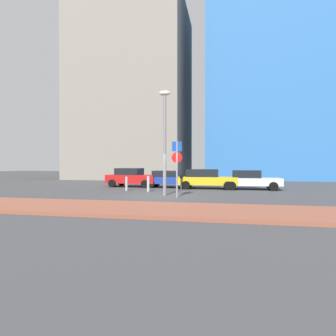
{
  "coord_description": "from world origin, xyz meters",
  "views": [
    {
      "loc": [
        3.82,
        -16.32,
        1.85
      ],
      "look_at": [
        -0.04,
        2.25,
        1.64
      ],
      "focal_mm": 30.1,
      "sensor_mm": 36.0,
      "label": 1
    }
  ],
  "objects_px": {
    "parked_car_blue": "(169,179)",
    "parked_car_white": "(250,180)",
    "parking_meter": "(181,181)",
    "parking_sign_post": "(177,162)",
    "parked_car_red": "(132,177)",
    "parked_car_yellow": "(206,179)",
    "traffic_bollard_mid": "(126,184)",
    "street_lamp": "(165,133)",
    "traffic_bollard_near": "(148,184)"
  },
  "relations": [
    {
      "from": "parked_car_red",
      "to": "parking_sign_post",
      "type": "bearing_deg",
      "value": -53.78
    },
    {
      "from": "parked_car_blue",
      "to": "parking_sign_post",
      "type": "height_order",
      "value": "parking_sign_post"
    },
    {
      "from": "parked_car_red",
      "to": "traffic_bollard_near",
      "type": "height_order",
      "value": "parked_car_red"
    },
    {
      "from": "parked_car_yellow",
      "to": "street_lamp",
      "type": "relative_size",
      "value": 0.72
    },
    {
      "from": "street_lamp",
      "to": "traffic_bollard_near",
      "type": "height_order",
      "value": "street_lamp"
    },
    {
      "from": "traffic_bollard_near",
      "to": "parking_sign_post",
      "type": "bearing_deg",
      "value": -50.07
    },
    {
      "from": "parked_car_yellow",
      "to": "parked_car_blue",
      "type": "bearing_deg",
      "value": 167.74
    },
    {
      "from": "traffic_bollard_near",
      "to": "parking_meter",
      "type": "bearing_deg",
      "value": -31.05
    },
    {
      "from": "parked_car_red",
      "to": "street_lamp",
      "type": "xyz_separation_m",
      "value": [
        4.15,
        -5.97,
        2.97
      ]
    },
    {
      "from": "traffic_bollard_near",
      "to": "parked_car_red",
      "type": "bearing_deg",
      "value": 123.05
    },
    {
      "from": "traffic_bollard_near",
      "to": "parked_car_white",
      "type": "bearing_deg",
      "value": 24.71
    },
    {
      "from": "parked_car_red",
      "to": "parked_car_yellow",
      "type": "xyz_separation_m",
      "value": [
        6.26,
        -0.72,
        -0.02
      ]
    },
    {
      "from": "parked_car_red",
      "to": "traffic_bollard_mid",
      "type": "height_order",
      "value": "parked_car_red"
    },
    {
      "from": "street_lamp",
      "to": "traffic_bollard_near",
      "type": "xyz_separation_m",
      "value": [
        -1.62,
        2.08,
        -3.23
      ]
    },
    {
      "from": "parked_car_red",
      "to": "traffic_bollard_mid",
      "type": "relative_size",
      "value": 4.33
    },
    {
      "from": "traffic_bollard_near",
      "to": "traffic_bollard_mid",
      "type": "distance_m",
      "value": 1.75
    },
    {
      "from": "parking_sign_post",
      "to": "parked_car_red",
      "type": "bearing_deg",
      "value": 126.22
    },
    {
      "from": "parking_meter",
      "to": "parked_car_blue",
      "type": "bearing_deg",
      "value": 109.37
    },
    {
      "from": "street_lamp",
      "to": "parking_sign_post",
      "type": "bearing_deg",
      "value": -46.05
    },
    {
      "from": "parked_car_blue",
      "to": "street_lamp",
      "type": "xyz_separation_m",
      "value": [
        0.96,
        -5.92,
        3.05
      ]
    },
    {
      "from": "parking_sign_post",
      "to": "traffic_bollard_near",
      "type": "xyz_separation_m",
      "value": [
        -2.54,
        3.04,
        -1.48
      ]
    },
    {
      "from": "parked_car_blue",
      "to": "street_lamp",
      "type": "height_order",
      "value": "street_lamp"
    },
    {
      "from": "parked_car_red",
      "to": "parking_meter",
      "type": "height_order",
      "value": "parked_car_red"
    },
    {
      "from": "parked_car_red",
      "to": "traffic_bollard_mid",
      "type": "bearing_deg",
      "value": -76.94
    },
    {
      "from": "parking_sign_post",
      "to": "street_lamp",
      "type": "relative_size",
      "value": 0.5
    },
    {
      "from": "parked_car_white",
      "to": "parked_car_red",
      "type": "bearing_deg",
      "value": 176.01
    },
    {
      "from": "parked_car_yellow",
      "to": "traffic_bollard_mid",
      "type": "distance_m",
      "value": 6.13
    },
    {
      "from": "street_lamp",
      "to": "parked_car_red",
      "type": "bearing_deg",
      "value": 124.81
    },
    {
      "from": "parked_car_blue",
      "to": "parking_sign_post",
      "type": "relative_size",
      "value": 1.28
    },
    {
      "from": "parked_car_red",
      "to": "parking_sign_post",
      "type": "height_order",
      "value": "parking_sign_post"
    },
    {
      "from": "parked_car_red",
      "to": "parking_meter",
      "type": "relative_size",
      "value": 3.34
    },
    {
      "from": "parking_meter",
      "to": "traffic_bollard_mid",
      "type": "distance_m",
      "value": 4.67
    },
    {
      "from": "parked_car_blue",
      "to": "parked_car_white",
      "type": "xyz_separation_m",
      "value": [
        6.35,
        -0.62,
        0.02
      ]
    },
    {
      "from": "street_lamp",
      "to": "parked_car_white",
      "type": "bearing_deg",
      "value": 44.54
    },
    {
      "from": "parked_car_yellow",
      "to": "parking_meter",
      "type": "bearing_deg",
      "value": -104.02
    },
    {
      "from": "traffic_bollard_near",
      "to": "traffic_bollard_mid",
      "type": "bearing_deg",
      "value": 168.25
    },
    {
      "from": "parking_sign_post",
      "to": "parking_meter",
      "type": "xyz_separation_m",
      "value": [
        0.01,
        1.5,
        -1.17
      ]
    },
    {
      "from": "parked_car_blue",
      "to": "parking_meter",
      "type": "distance_m",
      "value": 5.7
    },
    {
      "from": "parked_car_yellow",
      "to": "traffic_bollard_near",
      "type": "distance_m",
      "value": 4.9
    },
    {
      "from": "parked_car_yellow",
      "to": "traffic_bollard_near",
      "type": "height_order",
      "value": "parked_car_yellow"
    },
    {
      "from": "parked_car_yellow",
      "to": "parked_car_white",
      "type": "height_order",
      "value": "parked_car_yellow"
    },
    {
      "from": "street_lamp",
      "to": "traffic_bollard_near",
      "type": "distance_m",
      "value": 4.17
    },
    {
      "from": "parking_meter",
      "to": "parked_car_white",
      "type": "bearing_deg",
      "value": 46.85
    },
    {
      "from": "parking_sign_post",
      "to": "street_lamp",
      "type": "distance_m",
      "value": 2.2
    },
    {
      "from": "parked_car_white",
      "to": "traffic_bollard_near",
      "type": "relative_size",
      "value": 3.98
    },
    {
      "from": "parking_sign_post",
      "to": "parked_car_yellow",
      "type": "bearing_deg",
      "value": 79.24
    },
    {
      "from": "parked_car_blue",
      "to": "parking_sign_post",
      "type": "distance_m",
      "value": 7.25
    },
    {
      "from": "parking_meter",
      "to": "traffic_bollard_mid",
      "type": "relative_size",
      "value": 1.3
    },
    {
      "from": "parked_car_red",
      "to": "parked_car_yellow",
      "type": "distance_m",
      "value": 6.3
    },
    {
      "from": "parked_car_yellow",
      "to": "traffic_bollard_near",
      "type": "relative_size",
      "value": 4.26
    }
  ]
}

